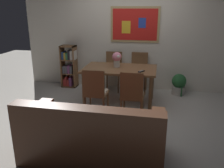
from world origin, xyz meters
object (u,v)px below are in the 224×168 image
dining_chair_near_left (95,90)px  dining_chair_near_right (132,92)px  dining_chair_far_right (139,69)px  potted_ivy (179,84)px  dining_table (120,73)px  bookshelf (69,67)px  flower_vase (117,58)px  tv_remote (141,71)px  dining_chair_far_left (113,68)px  leather_couch (92,138)px

dining_chair_near_left → dining_chair_near_right: 0.65m
dining_chair_far_right → potted_ivy: dining_chair_far_right is taller
dining_table → bookshelf: bearing=149.8°
dining_chair_near_left → flower_vase: flower_vase is taller
dining_table → tv_remote: tv_remote is taller
dining_chair_far_left → tv_remote: 1.30m
dining_chair_far_right → leather_couch: bearing=-96.7°
dining_chair_near_left → flower_vase: bearing=75.6°
dining_chair_near_left → dining_chair_far_left: same height
dining_chair_far_left → dining_chair_near_right: 1.75m
potted_ivy → tv_remote: size_ratio=3.47×
dining_chair_far_left → leather_couch: dining_chair_far_left is taller
dining_chair_far_right → bookshelf: (-1.73, -0.01, -0.03)m
dining_table → potted_ivy: dining_table is taller
dining_chair_far_left → dining_chair_far_right: bearing=2.5°
dining_chair_far_right → dining_chair_near_right: bearing=-88.8°
potted_ivy → dining_chair_near_left: bearing=-134.4°
bookshelf → flower_vase: bearing=-29.3°
potted_ivy → leather_couch: bearing=-114.4°
dining_chair_far_left → leather_couch: bearing=-84.3°
dining_chair_near_right → flower_vase: bearing=115.7°
dining_chair_far_left → potted_ivy: size_ratio=1.70×
dining_chair_near_left → leather_couch: (0.28, -1.20, -0.23)m
dining_table → potted_ivy: size_ratio=2.71×
dining_table → leather_couch: 2.03m
dining_table → flower_vase: flower_vase is taller
dining_chair_far_right → leather_couch: (-0.33, -2.84, -0.23)m
bookshelf → potted_ivy: (2.65, -0.05, -0.27)m
leather_couch → dining_chair_near_right: bearing=72.8°
dining_table → flower_vase: size_ratio=4.79×
dining_chair_near_left → flower_vase: size_ratio=3.00×
dining_chair_far_left → bookshelf: size_ratio=0.88×
dining_chair_far_left → flower_vase: size_ratio=3.00×
bookshelf → dining_chair_near_left: bearing=-55.5°
dining_table → tv_remote: size_ratio=9.43×
dining_chair_near_left → dining_chair_near_right: size_ratio=1.00×
dining_chair_near_left → bookshelf: 1.97m
dining_chair_near_right → leather_couch: (-0.37, -1.19, -0.23)m
dining_chair_far_right → flower_vase: (-0.39, -0.76, 0.39)m
leather_couch → bookshelf: 3.16m
dining_chair_far_right → dining_chair_near_right: same height
dining_chair_near_right → potted_ivy: bearing=60.7°
dining_chair_near_left → bookshelf: bearing=124.5°
flower_vase → leather_couch: bearing=-88.4°
dining_chair_near_left → dining_chair_far_left: 1.61m
dining_table → flower_vase: bearing=136.0°
dining_table → dining_chair_near_left: bearing=-110.6°
dining_table → dining_chair_near_right: size_ratio=1.60×
bookshelf → dining_chair_far_left: bearing=-0.6°
dining_table → bookshelf: size_ratio=1.41×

